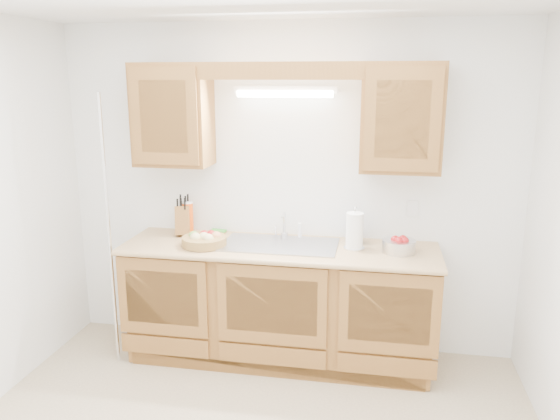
% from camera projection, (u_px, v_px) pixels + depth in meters
% --- Properties ---
extents(room, '(3.52, 3.50, 2.50)m').
position_uv_depth(room, '(237.00, 249.00, 2.76)').
color(room, '#C6B48F').
rests_on(room, ground).
extents(base_cabinets, '(2.20, 0.60, 0.86)m').
position_uv_depth(base_cabinets, '(280.00, 304.00, 4.10)').
color(base_cabinets, brown).
rests_on(base_cabinets, ground).
extents(countertop, '(2.30, 0.63, 0.04)m').
position_uv_depth(countertop, '(279.00, 249.00, 3.98)').
color(countertop, tan).
rests_on(countertop, base_cabinets).
extents(upper_cabinet_left, '(0.55, 0.33, 0.75)m').
position_uv_depth(upper_cabinet_left, '(173.00, 115.00, 4.05)').
color(upper_cabinet_left, brown).
rests_on(upper_cabinet_left, room).
extents(upper_cabinet_right, '(0.55, 0.33, 0.75)m').
position_uv_depth(upper_cabinet_right, '(401.00, 118.00, 3.76)').
color(upper_cabinet_right, brown).
rests_on(upper_cabinet_right, room).
extents(valance, '(2.20, 0.05, 0.12)m').
position_uv_depth(valance, '(279.00, 71.00, 3.69)').
color(valance, brown).
rests_on(valance, room).
extents(fluorescent_fixture, '(0.76, 0.08, 0.08)m').
position_uv_depth(fluorescent_fixture, '(285.00, 92.00, 3.94)').
color(fluorescent_fixture, white).
rests_on(fluorescent_fixture, room).
extents(sink, '(0.84, 0.46, 0.36)m').
position_uv_depth(sink, '(280.00, 254.00, 4.01)').
color(sink, '#9E9EA3').
rests_on(sink, countertop).
extents(wire_shelf_pole, '(0.03, 0.03, 2.00)m').
position_uv_depth(wire_shelf_pole, '(109.00, 234.00, 3.92)').
color(wire_shelf_pole, silver).
rests_on(wire_shelf_pole, ground).
extents(outlet_plate, '(0.08, 0.01, 0.12)m').
position_uv_depth(outlet_plate, '(412.00, 208.00, 4.04)').
color(outlet_plate, white).
rests_on(outlet_plate, room).
extents(fruit_basket, '(0.42, 0.42, 0.10)m').
position_uv_depth(fruit_basket, '(204.00, 240.00, 3.98)').
color(fruit_basket, '#A98144').
rests_on(fruit_basket, countertop).
extents(knife_block, '(0.16, 0.21, 0.33)m').
position_uv_depth(knife_block, '(183.00, 220.00, 4.25)').
color(knife_block, brown).
rests_on(knife_block, countertop).
extents(orange_canister, '(0.09, 0.09, 0.26)m').
position_uv_depth(orange_canister, '(188.00, 218.00, 4.26)').
color(orange_canister, '#EF500D').
rests_on(orange_canister, countertop).
extents(soap_bottle, '(0.10, 0.10, 0.21)m').
position_uv_depth(soap_bottle, '(355.00, 229.00, 4.04)').
color(soap_bottle, blue).
rests_on(soap_bottle, countertop).
extents(sponge, '(0.13, 0.09, 0.02)m').
position_uv_depth(sponge, '(218.00, 232.00, 4.31)').
color(sponge, '#CC333F').
rests_on(sponge, countertop).
extents(paper_towel, '(0.15, 0.15, 0.31)m').
position_uv_depth(paper_towel, '(355.00, 231.00, 3.88)').
color(paper_towel, silver).
rests_on(paper_towel, countertop).
extents(apple_bowl, '(0.29, 0.29, 0.12)m').
position_uv_depth(apple_bowl, '(399.00, 245.00, 3.82)').
color(apple_bowl, silver).
rests_on(apple_bowl, countertop).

